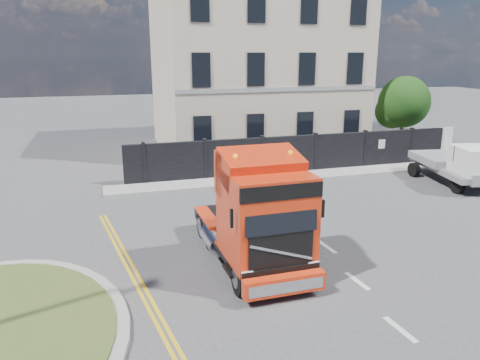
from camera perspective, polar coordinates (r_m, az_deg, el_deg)
name	(u,v)px	position (r m, az deg, el deg)	size (l,w,h in m)	color
ground	(238,253)	(15.15, -0.26, -8.89)	(120.00, 120.00, 0.00)	#424244
hoarding_fence	(307,154)	(25.15, 8.18, 3.20)	(18.80, 0.25, 2.00)	black
georgian_building	(253,59)	(31.37, 1.62, 14.51)	(12.30, 10.30, 12.80)	beige
tree	(401,104)	(31.44, 19.07, 8.71)	(3.20, 3.20, 4.80)	#382619
pavement_far	(304,176)	(24.34, 7.81, 0.53)	(20.00, 1.60, 0.12)	gray
truck	(258,219)	(13.51, 2.27, -4.76)	(2.29, 5.92, 3.53)	black
flatbed_pickup	(468,165)	(24.32, 26.03, 1.66)	(2.91, 5.32, 2.09)	slate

